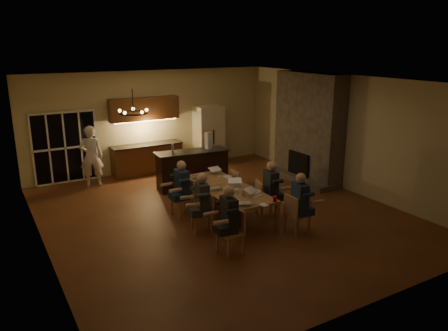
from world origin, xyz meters
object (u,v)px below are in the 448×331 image
(person_right_near, at_px, (300,204))
(plate_far, at_px, (228,177))
(can_silver, at_px, (243,193))
(can_right, at_px, (233,179))
(mug_back, at_px, (198,179))
(person_right_mid, at_px, (271,190))
(chair_left_far, at_px, (182,198))
(person_left_near, at_px, (229,220))
(bar_island, at_px, (192,169))
(laptop_f, at_px, (217,170))
(chair_right_mid, at_px, (267,199))
(standing_person, at_px, (91,156))
(laptop_c, at_px, (214,184))
(bar_blender, at_px, (208,141))
(chandelier, at_px, (133,113))
(mug_front, at_px, (237,191))
(chair_right_near, at_px, (298,214))
(redcup_mid, at_px, (200,183))
(dining_table, at_px, (226,202))
(chair_right_far, at_px, (241,186))
(laptop_e, at_px, (199,173))
(laptop_b, at_px, (255,191))
(can_cola, at_px, (192,171))
(redcup_near, at_px, (275,199))
(bar_bottle, at_px, (173,148))
(mug_mid, at_px, (219,178))
(plate_near, at_px, (255,191))
(laptop_a, at_px, (244,199))
(person_left_far, at_px, (182,189))
(person_left_mid, at_px, (202,204))
(plate_left, at_px, (234,201))
(laptop_d, at_px, (235,182))
(chair_left_mid, at_px, (202,213))
(refrigerator, at_px, (209,135))
(chair_left_near, at_px, (230,232))

(person_right_near, height_order, plate_far, person_right_near)
(can_silver, bearing_deg, can_right, 71.69)
(mug_back, bearing_deg, person_right_mid, -46.03)
(mug_back, bearing_deg, chair_left_far, -164.09)
(person_left_near, relative_size, mug_back, 13.80)
(bar_island, xyz_separation_m, laptop_f, (0.03, -1.40, 0.32))
(chair_right_mid, height_order, standing_person, standing_person)
(laptop_c, distance_m, plate_far, 0.97)
(bar_blender, bearing_deg, chandelier, -147.55)
(laptop_f, bearing_deg, mug_front, -109.27)
(person_right_mid, bearing_deg, mug_back, 55.45)
(chair_right_near, distance_m, mug_back, 2.65)
(chair_right_mid, height_order, redcup_mid, chair_right_mid)
(dining_table, xyz_separation_m, person_left_near, (-0.87, -1.57, 0.31))
(chair_right_far, height_order, laptop_e, laptop_e)
(laptop_b, distance_m, mug_front, 0.44)
(person_left_near, height_order, can_cola, person_left_near)
(redcup_near, xyz_separation_m, bar_bottle, (-0.66, 3.87, 0.39))
(chair_left_far, bearing_deg, mug_mid, 81.31)
(laptop_f, relative_size, plate_near, 1.15)
(person_right_mid, bearing_deg, mug_front, 98.81)
(laptop_e, bearing_deg, bar_bottle, -65.87)
(laptop_c, bearing_deg, person_right_near, 125.47)
(laptop_a, bearing_deg, person_left_far, -44.49)
(mug_back, height_order, plate_near, mug_back)
(redcup_near, relative_size, can_silver, 1.00)
(redcup_near, bearing_deg, person_right_mid, 59.23)
(person_left_mid, bearing_deg, plate_left, 71.47)
(laptop_d, relative_size, mug_mid, 3.20)
(chair_left_mid, bearing_deg, can_cola, 174.99)
(bar_bottle, bearing_deg, refrigerator, 41.05)
(standing_person, relative_size, plate_far, 7.73)
(laptop_b, bearing_deg, bar_bottle, 76.98)
(laptop_a, relative_size, laptop_d, 1.00)
(chandelier, xyz_separation_m, bar_blender, (3.10, 2.82, -1.43))
(redcup_mid, relative_size, bar_bottle, 0.50)
(chair_right_near, relative_size, person_left_mid, 0.64)
(chair_right_mid, bearing_deg, laptop_a, 135.94)
(mug_back, bearing_deg, dining_table, -65.99)
(mug_front, bearing_deg, bar_blender, 74.28)
(person_left_mid, xyz_separation_m, redcup_mid, (0.44, 0.99, 0.12))
(laptop_e, bearing_deg, bar_blender, -103.94)
(person_left_mid, bearing_deg, chair_left_far, -170.06)
(person_left_near, relative_size, mug_mid, 13.80)
(standing_person, xyz_separation_m, can_silver, (2.19, -4.66, -0.08))
(bar_island, bearing_deg, person_right_mid, -72.93)
(person_left_far, bearing_deg, mug_back, 108.46)
(person_left_far, distance_m, chandelier, 2.70)
(person_right_near, height_order, mug_back, person_right_near)
(chair_left_near, relative_size, can_right, 7.42)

